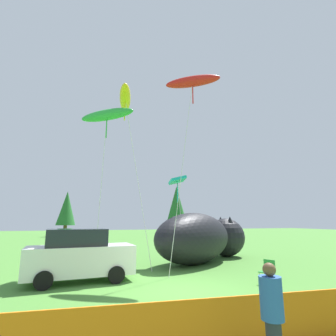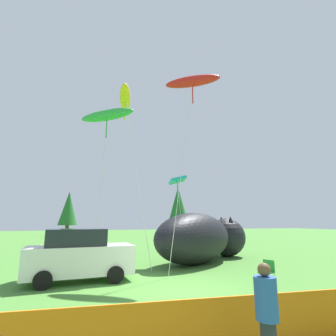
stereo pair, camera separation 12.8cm
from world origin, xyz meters
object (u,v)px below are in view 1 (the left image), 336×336
at_px(parked_car, 80,255).
at_px(spectator_in_yellow_shirt, 272,312).
at_px(folding_chair, 268,270).
at_px(kite_yellow_hero, 125,99).
at_px(kite_red_lizard, 193,82).
at_px(inflatable_cat, 202,239).
at_px(kite_green_fish, 107,115).
at_px(kite_teal_diamond, 178,181).

xyz_separation_m(parked_car, spectator_in_yellow_shirt, (2.95, -7.43, -0.09)).
relative_size(folding_chair, kite_yellow_hero, 0.09).
relative_size(spectator_in_yellow_shirt, kite_yellow_hero, 0.17).
relative_size(kite_red_lizard, kite_yellow_hero, 1.07).
distance_m(inflatable_cat, kite_yellow_hero, 9.11).
height_order(parked_car, kite_yellow_hero, kite_yellow_hero).
xyz_separation_m(parked_car, kite_green_fish, (0.95, 2.56, 6.95)).
xyz_separation_m(kite_red_lizard, kite_green_fish, (-4.36, 1.67, -1.84)).
distance_m(folding_chair, kite_yellow_hero, 11.01).
xyz_separation_m(kite_teal_diamond, kite_green_fish, (-4.18, -0.35, 3.39)).
xyz_separation_m(folding_chair, spectator_in_yellow_shirt, (-3.80, -4.94, 0.39)).
distance_m(folding_chair, kite_green_fish, 10.69).
relative_size(folding_chair, inflatable_cat, 0.11).
distance_m(kite_teal_diamond, kite_yellow_hero, 5.53).
relative_size(kite_teal_diamond, kite_green_fish, 0.57).
height_order(folding_chair, inflatable_cat, inflatable_cat).
bearing_deg(kite_green_fish, parked_car, -110.37).
distance_m(parked_car, kite_red_lizard, 10.31).
xyz_separation_m(kite_red_lizard, kite_yellow_hero, (-3.42, 1.64, -0.75)).
bearing_deg(kite_teal_diamond, inflatable_cat, 2.38).
bearing_deg(folding_chair, inflatable_cat, -112.70).
bearing_deg(inflatable_cat, kite_red_lizard, -156.83).
relative_size(inflatable_cat, kite_teal_diamond, 1.59).
distance_m(inflatable_cat, kite_red_lizard, 8.86).
height_order(spectator_in_yellow_shirt, kite_teal_diamond, kite_teal_diamond).
height_order(inflatable_cat, kite_teal_diamond, kite_teal_diamond).
relative_size(inflatable_cat, kite_red_lizard, 0.75).
bearing_deg(kite_yellow_hero, kite_red_lizard, -25.71).
relative_size(kite_red_lizard, kite_green_fish, 1.21).
bearing_deg(spectator_in_yellow_shirt, kite_yellow_hero, 96.06).
bearing_deg(kite_yellow_hero, kite_green_fish, 178.43).
distance_m(parked_car, spectator_in_yellow_shirt, 8.00).
bearing_deg(kite_green_fish, kite_teal_diamond, 4.77).
relative_size(folding_chair, kite_red_lizard, 0.08).
relative_size(spectator_in_yellow_shirt, kite_green_fish, 0.19).
bearing_deg(folding_chair, kite_red_lizard, -90.74).
bearing_deg(kite_green_fish, spectator_in_yellow_shirt, -78.66).
relative_size(parked_car, kite_teal_diamond, 0.85).
relative_size(parked_car, spectator_in_yellow_shirt, 2.52).
distance_m(kite_red_lizard, kite_green_fish, 5.02).
bearing_deg(inflatable_cat, kite_green_fish, 149.97).
relative_size(kite_teal_diamond, kite_yellow_hero, 0.51).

